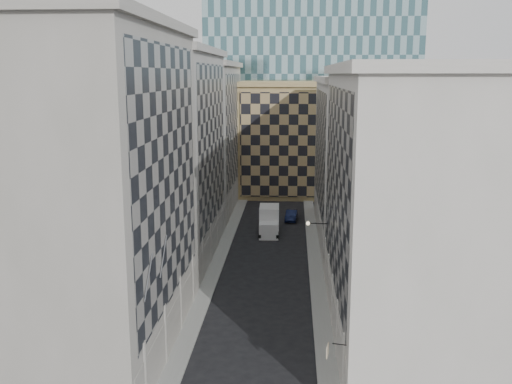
% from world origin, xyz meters
% --- Properties ---
extents(sidewalk_west, '(1.50, 100.00, 0.15)m').
position_xyz_m(sidewalk_west, '(-5.25, 30.00, 0.07)').
color(sidewalk_west, gray).
rests_on(sidewalk_west, ground).
extents(sidewalk_east, '(1.50, 100.00, 0.15)m').
position_xyz_m(sidewalk_east, '(5.25, 30.00, 0.07)').
color(sidewalk_east, gray).
rests_on(sidewalk_east, ground).
extents(bldg_left_a, '(10.80, 22.80, 23.70)m').
position_xyz_m(bldg_left_a, '(-10.88, 11.00, 11.82)').
color(bldg_left_a, gray).
rests_on(bldg_left_a, ground).
extents(bldg_left_b, '(10.80, 22.80, 22.70)m').
position_xyz_m(bldg_left_b, '(-10.88, 33.00, 11.32)').
color(bldg_left_b, '#99968E').
rests_on(bldg_left_b, ground).
extents(bldg_left_c, '(10.80, 22.80, 21.70)m').
position_xyz_m(bldg_left_c, '(-10.88, 55.00, 10.83)').
color(bldg_left_c, gray).
rests_on(bldg_left_c, ground).
extents(bldg_right_a, '(10.80, 26.80, 20.70)m').
position_xyz_m(bldg_right_a, '(10.88, 15.00, 10.32)').
color(bldg_right_a, beige).
rests_on(bldg_right_a, ground).
extents(bldg_right_b, '(10.80, 28.80, 19.70)m').
position_xyz_m(bldg_right_b, '(10.89, 42.00, 9.85)').
color(bldg_right_b, beige).
rests_on(bldg_right_b, ground).
extents(tan_block, '(16.80, 14.80, 18.80)m').
position_xyz_m(tan_block, '(2.00, 67.90, 9.44)').
color(tan_block, '#9E7F54').
rests_on(tan_block, ground).
extents(church_tower, '(7.20, 7.20, 51.50)m').
position_xyz_m(church_tower, '(0.00, 82.00, 26.95)').
color(church_tower, '#2F2B25').
rests_on(church_tower, ground).
extents(flagpoles_left, '(0.10, 6.33, 2.33)m').
position_xyz_m(flagpoles_left, '(-5.90, 6.00, 8.00)').
color(flagpoles_left, gray).
rests_on(flagpoles_left, ground).
extents(bracket_lamp, '(1.98, 0.36, 0.36)m').
position_xyz_m(bracket_lamp, '(4.38, 24.00, 6.20)').
color(bracket_lamp, black).
rests_on(bracket_lamp, ground).
extents(box_truck, '(2.64, 6.18, 3.36)m').
position_xyz_m(box_truck, '(-0.22, 42.24, 1.46)').
color(box_truck, white).
rests_on(box_truck, ground).
extents(dark_car, '(1.87, 4.44, 1.43)m').
position_xyz_m(dark_car, '(2.62, 48.94, 0.71)').
color(dark_car, '#0F173A').
rests_on(dark_car, ground).
extents(shop_sign, '(1.23, 0.74, 0.83)m').
position_xyz_m(shop_sign, '(4.96, 3.50, 3.83)').
color(shop_sign, black).
rests_on(shop_sign, ground).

